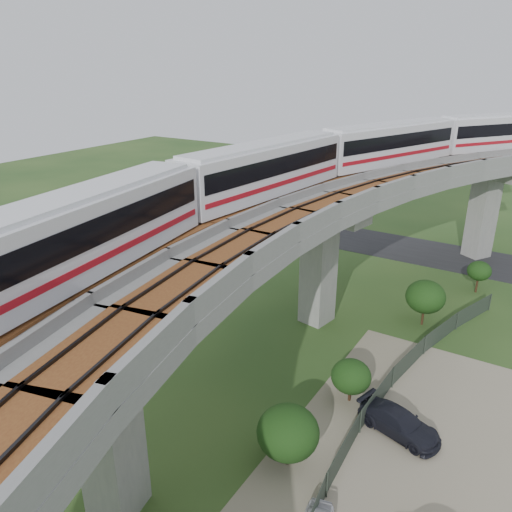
# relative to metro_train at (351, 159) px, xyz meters

# --- Properties ---
(ground) EXTENTS (160.00, 160.00, 0.00)m
(ground) POSITION_rel_metro_train_xyz_m (-1.83, -13.20, -12.31)
(ground) COLOR #23451B
(ground) RESTS_ON ground
(dirt_lot) EXTENTS (18.00, 26.00, 0.04)m
(dirt_lot) POSITION_rel_metro_train_xyz_m (12.17, -15.20, -12.29)
(dirt_lot) COLOR gray
(dirt_lot) RESTS_ON ground
(asphalt_road) EXTENTS (60.00, 8.00, 0.03)m
(asphalt_road) POSITION_rel_metro_train_xyz_m (-1.83, 16.80, -12.29)
(asphalt_road) COLOR #232326
(asphalt_road) RESTS_ON ground
(viaduct) EXTENTS (19.58, 73.98, 11.40)m
(viaduct) POSITION_rel_metro_train_xyz_m (2.02, -13.20, -3.26)
(viaduct) COLOR #99968E
(viaduct) RESTS_ON ground
(metro_train) EXTENTS (18.51, 59.76, 3.64)m
(metro_train) POSITION_rel_metro_train_xyz_m (0.00, 0.00, 0.00)
(metro_train) COLOR silver
(metro_train) RESTS_ON ground
(fence) EXTENTS (3.87, 38.73, 1.50)m
(fence) POSITION_rel_metro_train_xyz_m (7.93, -13.20, -11.56)
(fence) COLOR #2D382D
(fence) RESTS_ON ground
(tree_0) EXTENTS (2.01, 2.01, 2.91)m
(tree_0) POSITION_rel_metro_train_xyz_m (8.89, 9.19, -10.27)
(tree_0) COLOR #382314
(tree_0) RESTS_ON ground
(tree_1) EXTENTS (2.97, 2.97, 3.64)m
(tree_1) POSITION_rel_metro_train_xyz_m (6.37, 0.87, -9.93)
(tree_1) COLOR #382314
(tree_1) RESTS_ON ground
(tree_2) EXTENTS (2.37, 2.37, 2.74)m
(tree_2) POSITION_rel_metro_train_xyz_m (5.11, -10.86, -10.58)
(tree_2) COLOR #382314
(tree_2) RESTS_ON ground
(tree_3) EXTENTS (3.13, 3.13, 3.32)m
(tree_3) POSITION_rel_metro_train_xyz_m (4.35, -17.26, -10.32)
(tree_3) COLOR #382314
(tree_3) RESTS_ON ground
(car_dark) EXTENTS (5.02, 3.10, 1.36)m
(car_dark) POSITION_rel_metro_train_xyz_m (8.46, -12.08, -11.59)
(car_dark) COLOR black
(car_dark) RESTS_ON dirt_lot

